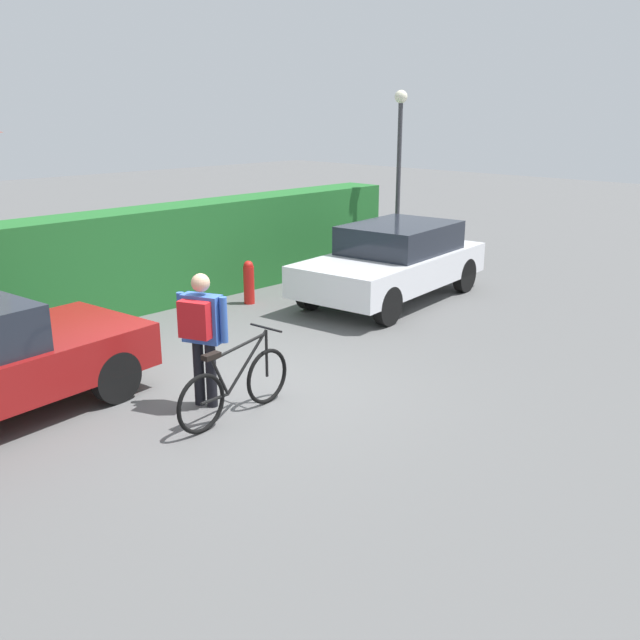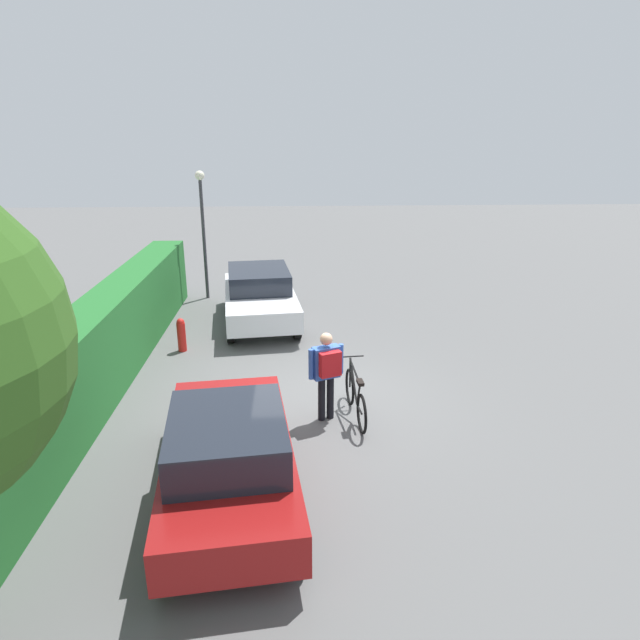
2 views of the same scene
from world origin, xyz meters
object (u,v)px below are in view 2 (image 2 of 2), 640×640
bicycle (355,398)px  fire_hydrant (181,334)px  parked_car_far (260,295)px  street_lamp (202,217)px  parked_car_near (229,454)px  person_rider (327,368)px

bicycle → fire_hydrant: size_ratio=2.18×
parked_car_far → bicycle: bearing=-159.8°
street_lamp → fire_hydrant: 4.94m
parked_car_near → fire_hydrant: (5.69, 1.75, -0.32)m
street_lamp → parked_car_far: bearing=-142.9°
bicycle → street_lamp: size_ratio=0.46×
parked_car_far → street_lamp: 3.45m
parked_car_far → fire_hydrant: bearing=140.5°
bicycle → fire_hydrant: (3.39, 3.75, 0.03)m
parked_car_near → person_rider: (2.23, -1.48, 0.27)m
parked_car_far → person_rider: bearing=-164.9°
bicycle → fire_hydrant: bicycle is taller
person_rider → bicycle: bearing=-82.6°
parked_car_far → street_lamp: size_ratio=1.13×
parked_car_far → person_rider: person_rider is taller
bicycle → person_rider: (-0.07, 0.52, 0.61)m
parked_car_near → person_rider: person_rider is taller
parked_car_near → bicycle: (2.30, -2.00, -0.35)m
bicycle → street_lamp: (7.86, 3.80, 2.15)m
bicycle → person_rider: bearing=97.4°
street_lamp → person_rider: bearing=-157.5°
parked_car_near → parked_car_far: bearing=0.1°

